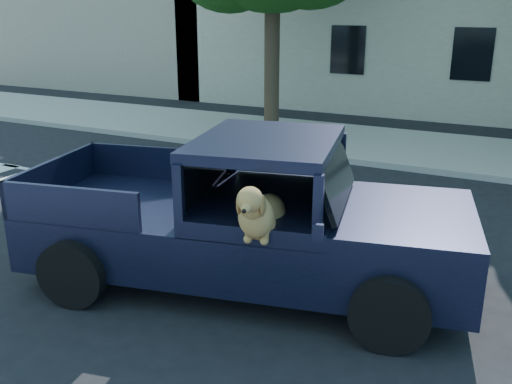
{
  "coord_description": "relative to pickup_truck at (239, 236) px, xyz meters",
  "views": [
    {
      "loc": [
        3.19,
        -5.58,
        3.62
      ],
      "look_at": [
        0.23,
        0.25,
        1.48
      ],
      "focal_mm": 40.0,
      "sensor_mm": 36.0,
      "label": 1
    }
  ],
  "objects": [
    {
      "name": "far_sidewalk",
      "position": [
        0.21,
        8.59,
        -0.62
      ],
      "size": [
        60.0,
        4.0,
        0.15
      ],
      "primitive_type": "cube",
      "color": "gray",
      "rests_on": "ground"
    },
    {
      "name": "ground",
      "position": [
        0.21,
        -0.61,
        -0.69
      ],
      "size": [
        120.0,
        120.0,
        0.0
      ],
      "primitive_type": "plane",
      "color": "black",
      "rests_on": "ground"
    },
    {
      "name": "lane_stripes",
      "position": [
        2.21,
        2.79,
        -0.69
      ],
      "size": [
        21.6,
        0.14,
        0.01
      ],
      "primitive_type": null,
      "color": "silver",
      "rests_on": "ground"
    },
    {
      "name": "pickup_truck",
      "position": [
        0.0,
        0.0,
        0.0
      ],
      "size": [
        6.08,
        3.48,
        2.05
      ],
      "rotation": [
        0.0,
        0.0,
        0.21
      ],
      "color": "black",
      "rests_on": "ground"
    }
  ]
}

